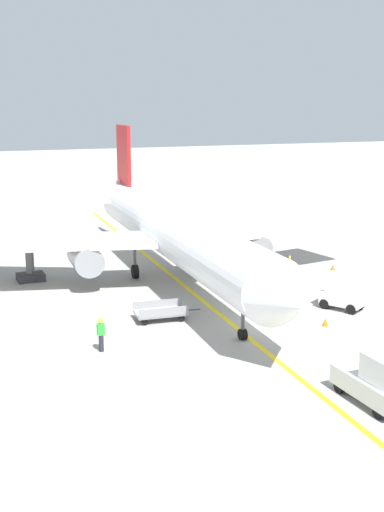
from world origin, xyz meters
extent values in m
plane|color=#9E9B93|center=(0.00, 0.00, 0.00)|extent=(300.00, 300.00, 0.00)
cube|color=yellow|center=(-1.62, 5.00, 0.00)|extent=(6.41, 79.79, 0.01)
cylinder|color=white|center=(-1.62, 10.30, 3.45)|extent=(5.58, 30.16, 3.30)
cone|color=white|center=(-2.86, -5.85, 3.45)|extent=(3.41, 2.64, 3.23)
cone|color=white|center=(-0.37, 26.66, 3.85)|extent=(3.34, 3.03, 3.14)
cube|color=white|center=(5.96, 11.23, 3.05)|extent=(13.47, 6.08, 0.36)
cylinder|color=gray|center=(4.25, 10.36, 2.05)|extent=(2.14, 3.34, 1.90)
cube|color=white|center=(-8.98, 12.37, 3.05)|extent=(13.71, 7.89, 0.36)
cylinder|color=gray|center=(-7.42, 11.25, 2.05)|extent=(2.14, 3.34, 1.90)
cube|color=red|center=(-0.55, 24.26, 7.50)|extent=(0.58, 4.01, 5.20)
cube|color=white|center=(2.41, 23.64, 3.85)|extent=(5.33, 2.52, 0.24)
cube|color=white|center=(-3.58, 24.09, 3.85)|extent=(5.55, 3.26, 0.24)
cylinder|color=#4C4C51|center=(-2.50, -1.16, 1.56)|extent=(0.20, 0.20, 3.12)
cylinder|color=black|center=(-2.50, -1.16, 0.28)|extent=(0.39, 0.59, 0.56)
cylinder|color=#4C4C51|center=(0.72, 12.13, 1.56)|extent=(0.20, 0.20, 3.12)
cylinder|color=black|center=(0.72, 12.13, 0.48)|extent=(0.42, 0.98, 0.96)
cylinder|color=#4C4C51|center=(-3.66, 12.47, 1.56)|extent=(0.20, 0.20, 3.12)
cylinder|color=black|center=(-3.66, 12.47, 0.48)|extent=(0.42, 0.98, 0.96)
cube|color=black|center=(-2.71, -3.85, 3.80)|extent=(2.87, 1.21, 0.60)
cube|color=silver|center=(-12.01, 15.59, 3.60)|extent=(11.87, 7.76, 2.50)
cylinder|color=#59595B|center=(-10.40, 14.77, 1.18)|extent=(0.56, 0.56, 2.35)
cube|color=#333338|center=(-10.40, 14.77, 0.25)|extent=(1.80, 1.40, 0.50)
cube|color=silver|center=(-0.95, -9.59, 0.70)|extent=(1.92, 3.61, 0.80)
cylinder|color=black|center=(-1.76, -10.84, 0.30)|extent=(0.22, 0.60, 0.60)
cylinder|color=black|center=(-0.13, -8.33, 0.30)|extent=(0.22, 0.60, 0.60)
cylinder|color=black|center=(-1.75, -8.32, 0.30)|extent=(0.22, 0.60, 0.60)
cube|color=silver|center=(5.23, 0.98, 0.65)|extent=(2.29, 2.73, 0.70)
cube|color=silver|center=(5.03, 1.35, 1.55)|extent=(1.43, 1.44, 1.10)
cube|color=black|center=(4.78, 1.80, 1.55)|extent=(0.90, 0.53, 0.77)
cylinder|color=black|center=(4.34, 1.46, 0.30)|extent=(0.48, 0.63, 0.60)
cylinder|color=black|center=(5.31, 1.98, 0.30)|extent=(0.48, 0.63, 0.60)
cylinder|color=black|center=(5.14, -0.02, 0.30)|extent=(0.48, 0.63, 0.60)
cylinder|color=black|center=(6.11, 0.50, 0.30)|extent=(0.48, 0.63, 0.60)
cube|color=silver|center=(4.76, 7.50, 0.60)|extent=(3.03, 4.07, 0.60)
cylinder|color=black|center=(4.74, 6.03, 0.30)|extent=(0.46, 0.64, 0.60)
cylinder|color=black|center=(3.60, 6.59, 0.30)|extent=(0.46, 0.64, 0.60)
cylinder|color=black|center=(5.92, 8.41, 0.30)|extent=(0.46, 0.64, 0.60)
cylinder|color=black|center=(4.78, 8.98, 0.30)|extent=(0.46, 0.64, 0.60)
cube|color=black|center=(4.50, 6.96, 1.55)|extent=(3.02, 4.88, 1.76)
cube|color=yellow|center=(4.90, 6.77, 1.67)|extent=(2.30, 4.53, 1.84)
cube|color=yellow|center=(4.09, 7.16, 1.67)|extent=(2.30, 4.53, 1.84)
cube|color=#A5A5A8|center=(-5.25, 3.38, 0.44)|extent=(2.95, 1.80, 0.16)
cube|color=#4C4C51|center=(-3.42, 3.17, 0.42)|extent=(0.90, 0.18, 0.08)
cylinder|color=#4C4C51|center=(-2.97, 3.12, 0.42)|extent=(0.12, 0.12, 0.05)
cube|color=gray|center=(-5.17, 4.13, 0.69)|extent=(2.79, 0.37, 0.50)
cube|color=gray|center=(-5.34, 2.64, 0.69)|extent=(2.79, 0.37, 0.50)
cylinder|color=black|center=(-4.14, 3.86, 0.18)|extent=(0.37, 0.16, 0.36)
cylinder|color=black|center=(-4.28, 2.67, 0.18)|extent=(0.37, 0.16, 0.36)
cylinder|color=black|center=(-6.23, 4.10, 0.18)|extent=(0.37, 0.16, 0.36)
cylinder|color=black|center=(-6.36, 2.90, 0.18)|extent=(0.37, 0.16, 0.36)
cylinder|color=#26262D|center=(-9.57, 0.14, 0.42)|extent=(0.24, 0.24, 0.85)
cube|color=green|center=(-9.57, 0.14, 1.13)|extent=(0.36, 0.22, 0.56)
sphere|color=beige|center=(-9.57, 0.14, 1.52)|extent=(0.20, 0.20, 0.20)
sphere|color=yellow|center=(-9.57, 0.14, 1.58)|extent=(0.24, 0.24, 0.24)
cone|color=orange|center=(1.73, 6.13, 0.22)|extent=(0.36, 0.36, 0.44)
cone|color=orange|center=(2.60, -1.11, 0.22)|extent=(0.36, 0.36, 0.44)
cone|color=orange|center=(10.25, 8.87, 0.22)|extent=(0.36, 0.36, 0.44)
camera|label=1|loc=(-17.34, -28.65, 11.62)|focal=45.24mm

